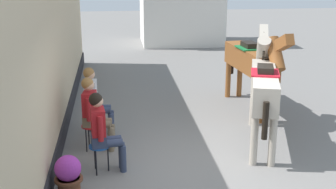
% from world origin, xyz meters
% --- Properties ---
extents(ground_plane, '(40.00, 40.00, 0.00)m').
position_xyz_m(ground_plane, '(0.00, 3.00, 0.00)').
color(ground_plane, slate).
extents(pub_facade_wall, '(0.34, 14.00, 3.40)m').
position_xyz_m(pub_facade_wall, '(-2.55, 1.50, 1.54)').
color(pub_facade_wall, '#CCB793').
rests_on(pub_facade_wall, ground_plane).
extents(seated_visitor_near, '(0.61, 0.49, 1.39)m').
position_xyz_m(seated_visitor_near, '(-1.59, 0.34, 0.78)').
color(seated_visitor_near, '#194C99').
rests_on(seated_visitor_near, ground_plane).
extents(seated_visitor_middle, '(0.61, 0.49, 1.39)m').
position_xyz_m(seated_visitor_middle, '(-1.77, 1.29, 0.78)').
color(seated_visitor_middle, red).
rests_on(seated_visitor_middle, ground_plane).
extents(seated_visitor_far, '(0.61, 0.49, 1.39)m').
position_xyz_m(seated_visitor_far, '(-1.77, 2.06, 0.78)').
color(seated_visitor_far, '#194C99').
rests_on(seated_visitor_far, ground_plane).
extents(saddled_horse_near, '(1.12, 2.91, 2.06)m').
position_xyz_m(saddled_horse_near, '(1.44, 1.31, 1.16)').
color(saddled_horse_near, '#B2A899').
rests_on(saddled_horse_near, ground_plane).
extents(saddled_horse_far, '(0.69, 2.99, 2.06)m').
position_xyz_m(saddled_horse_far, '(1.78, 3.14, 1.16)').
color(saddled_horse_far, brown).
rests_on(saddled_horse_far, ground_plane).
extents(flower_planter_far, '(0.43, 0.43, 0.64)m').
position_xyz_m(flower_planter_far, '(-2.10, -0.38, 0.33)').
color(flower_planter_far, brown).
rests_on(flower_planter_far, ground_plane).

